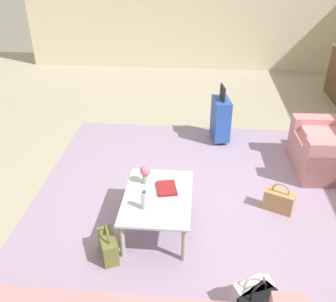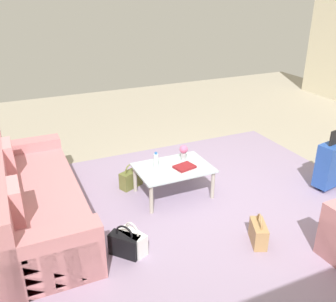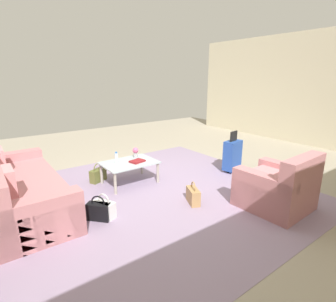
{
  "view_description": "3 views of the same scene",
  "coord_description": "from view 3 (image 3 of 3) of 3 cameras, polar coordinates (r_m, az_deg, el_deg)",
  "views": [
    {
      "loc": [
        3.38,
        -0.14,
        2.67
      ],
      "look_at": [
        0.23,
        -0.41,
        0.83
      ],
      "focal_mm": 40.0,
      "sensor_mm": 36.0,
      "label": 1
    },
    {
      "loc": [
        2.24,
        3.4,
        2.56
      ],
      "look_at": [
        0.8,
        0.21,
        1.0
      ],
      "focal_mm": 40.0,
      "sensor_mm": 36.0,
      "label": 2
    },
    {
      "loc": [
        2.52,
        3.54,
        1.9
      ],
      "look_at": [
        -0.09,
        0.02,
        0.65
      ],
      "focal_mm": 28.0,
      "sensor_mm": 36.0,
      "label": 3
    }
  ],
  "objects": [
    {
      "name": "ground_plane",
      "position": [
        4.74,
        -1.03,
        -7.74
      ],
      "size": [
        12.0,
        12.0,
        0.0
      ],
      "primitive_type": "plane",
      "color": "#A89E89"
    },
    {
      "name": "coffee_table",
      "position": [
        4.82,
        -8.41,
        -2.99
      ],
      "size": [
        0.96,
        0.68,
        0.41
      ],
      "color": "silver",
      "rests_on": "ground"
    },
    {
      "name": "area_rug",
      "position": [
        4.29,
        -6.09,
        -10.42
      ],
      "size": [
        5.2,
        4.4,
        0.01
      ],
      "primitive_type": "cube",
      "color": "#9984A3",
      "rests_on": "ground"
    },
    {
      "name": "water_bottle",
      "position": [
        4.77,
        -11.16,
        -1.45
      ],
      "size": [
        0.06,
        0.06,
        0.2
      ],
      "color": "silver",
      "rests_on": "coffee_table"
    },
    {
      "name": "handbag_black",
      "position": [
        3.79,
        -14.86,
        -12.53
      ],
      "size": [
        0.32,
        0.33,
        0.36
      ],
      "color": "black",
      "rests_on": "ground"
    },
    {
      "name": "suitcase_blue",
      "position": [
        5.52,
        13.84,
        -0.81
      ],
      "size": [
        0.43,
        0.29,
        0.85
      ],
      "color": "#2851AD",
      "rests_on": "ground"
    },
    {
      "name": "handbag_olive",
      "position": [
        5.09,
        -14.98,
        -5.05
      ],
      "size": [
        0.35,
        0.26,
        0.36
      ],
      "color": "olive",
      "rests_on": "ground"
    },
    {
      "name": "couch",
      "position": [
        4.46,
        -29.97,
        -7.53
      ],
      "size": [
        0.96,
        2.5,
        0.83
      ],
      "color": "#C67F84",
      "rests_on": "ground"
    },
    {
      "name": "coffee_table_book",
      "position": [
        4.78,
        -6.72,
        -2.21
      ],
      "size": [
        0.29,
        0.24,
        0.03
      ],
      "primitive_type": "cube",
      "rotation": [
        0.0,
        0.0,
        0.22
      ],
      "color": "maroon",
      "rests_on": "coffee_table"
    },
    {
      "name": "handbag_tan",
      "position": [
        4.13,
        5.54,
        -9.61
      ],
      "size": [
        0.26,
        0.35,
        0.36
      ],
      "color": "tan",
      "rests_on": "ground"
    },
    {
      "name": "armchair",
      "position": [
        4.21,
        23.05,
        -7.81
      ],
      "size": [
        0.92,
        0.95,
        0.87
      ],
      "color": "#C67F84",
      "rests_on": "ground"
    },
    {
      "name": "wall_left",
      "position": [
        8.37,
        29.06,
        11.55
      ],
      "size": [
        0.12,
        8.0,
        3.1
      ],
      "primitive_type": "cube",
      "color": "beige",
      "rests_on": "ground"
    },
    {
      "name": "handbag_white",
      "position": [
        3.84,
        -13.69,
        -12.11
      ],
      "size": [
        0.26,
        0.35,
        0.36
      ],
      "color": "white",
      "rests_on": "ground"
    },
    {
      "name": "flower_vase",
      "position": [
        4.99,
        -7.09,
        -0.16
      ],
      "size": [
        0.11,
        0.11,
        0.21
      ],
      "color": "#B2B7BC",
      "rests_on": "coffee_table"
    }
  ]
}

